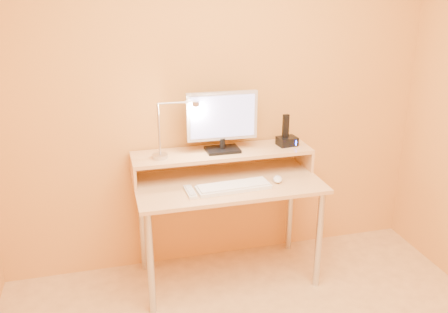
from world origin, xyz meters
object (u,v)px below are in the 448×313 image
object	(u,v)px
lamp_base	(160,156)
mouse	(278,179)
phone_dock	(287,141)
keyboard	(233,187)
remote_control	(190,192)
monitor_panel	(222,116)

from	to	relation	value
lamp_base	mouse	size ratio (longest dim) A/B	0.96
phone_dock	keyboard	size ratio (longest dim) A/B	0.28
keyboard	phone_dock	bearing A→B (deg)	26.92
remote_control	phone_dock	bearing A→B (deg)	17.92
lamp_base	phone_dock	world-z (taller)	phone_dock
monitor_panel	lamp_base	bearing A→B (deg)	-173.23
mouse	remote_control	world-z (taller)	mouse
monitor_panel	keyboard	bearing A→B (deg)	-88.56
keyboard	remote_control	bearing A→B (deg)	175.56
keyboard	mouse	xyz separation A→B (m)	(0.31, 0.04, 0.01)
monitor_panel	phone_dock	xyz separation A→B (m)	(0.46, -0.01, -0.21)
mouse	remote_control	xyz separation A→B (m)	(-0.58, -0.03, -0.01)
monitor_panel	mouse	world-z (taller)	monitor_panel
phone_dock	mouse	size ratio (longest dim) A/B	1.25
lamp_base	phone_dock	size ratio (longest dim) A/B	0.77
phone_dock	monitor_panel	bearing A→B (deg)	172.15
monitor_panel	keyboard	size ratio (longest dim) A/B	1.00
mouse	lamp_base	bearing A→B (deg)	-175.73
lamp_base	keyboard	bearing A→B (deg)	-29.72
phone_dock	mouse	world-z (taller)	phone_dock
monitor_panel	lamp_base	world-z (taller)	monitor_panel
lamp_base	remote_control	size ratio (longest dim) A/B	0.55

